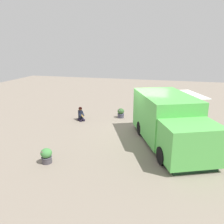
# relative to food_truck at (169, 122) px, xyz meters

# --- Properties ---
(ground_plane) EXTENTS (40.00, 40.00, 0.00)m
(ground_plane) POSITION_rel_food_truck_xyz_m (-1.44, 1.17, -1.10)
(ground_plane) COLOR gray
(food_truck) EXTENTS (4.21, 5.89, 2.32)m
(food_truck) POSITION_rel_food_truck_xyz_m (0.00, 0.00, 0.00)
(food_truck) COLOR #5BC355
(food_truck) RESTS_ON ground_plane
(person_customer) EXTENTS (0.70, 0.74, 0.87)m
(person_customer) POSITION_rel_food_truck_xyz_m (-5.52, 2.29, -0.76)
(person_customer) COLOR black
(person_customer) RESTS_ON ground_plane
(planter_flowering_near) EXTENTS (0.46, 0.46, 0.63)m
(planter_flowering_near) POSITION_rel_food_truck_xyz_m (-4.76, -3.21, -0.78)
(planter_flowering_near) COLOR #4A464D
(planter_flowering_near) RESTS_ON ground_plane
(planter_flowering_far) EXTENTS (0.44, 0.44, 0.63)m
(planter_flowering_far) POSITION_rel_food_truck_xyz_m (-3.15, 3.45, -0.78)
(planter_flowering_far) COLOR #434053
(planter_flowering_far) RESTS_ON ground_plane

